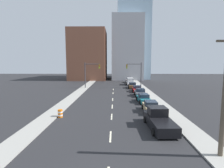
# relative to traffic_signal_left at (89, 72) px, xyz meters

# --- Properties ---
(sidewalk_left) EXTENTS (2.22, 90.98, 0.12)m
(sidewalk_left) POSITION_rel_traffic_signal_left_xyz_m (-1.34, 7.19, -4.23)
(sidewalk_left) COLOR #9E9B93
(sidewalk_left) RESTS_ON ground
(sidewalk_right) EXTENTS (2.22, 90.98, 0.12)m
(sidewalk_right) POSITION_rel_traffic_signal_left_xyz_m (13.99, 7.19, -4.23)
(sidewalk_right) COLOR #9E9B93
(sidewalk_right) RESTS_ON ground
(lane_stripe_at_8m) EXTENTS (0.16, 2.40, 0.01)m
(lane_stripe_at_8m) POSITION_rel_traffic_signal_left_xyz_m (6.32, -30.52, -4.28)
(lane_stripe_at_8m) COLOR beige
(lane_stripe_at_8m) RESTS_ON ground
(lane_stripe_at_14m) EXTENTS (0.16, 2.40, 0.01)m
(lane_stripe_at_14m) POSITION_rel_traffic_signal_left_xyz_m (6.32, -24.72, -4.28)
(lane_stripe_at_14m) COLOR beige
(lane_stripe_at_14m) RESTS_ON ground
(lane_stripe_at_19m) EXTENTS (0.16, 2.40, 0.01)m
(lane_stripe_at_19m) POSITION_rel_traffic_signal_left_xyz_m (6.32, -19.68, -4.28)
(lane_stripe_at_19m) COLOR beige
(lane_stripe_at_19m) RESTS_ON ground
(lane_stripe_at_24m) EXTENTS (0.16, 2.40, 0.01)m
(lane_stripe_at_24m) POSITION_rel_traffic_signal_left_xyz_m (6.32, -14.50, -4.28)
(lane_stripe_at_24m) COLOR beige
(lane_stripe_at_24m) RESTS_ON ground
(lane_stripe_at_31m) EXTENTS (0.16, 2.40, 0.01)m
(lane_stripe_at_31m) POSITION_rel_traffic_signal_left_xyz_m (6.32, -7.80, -4.28)
(lane_stripe_at_31m) COLOR beige
(lane_stripe_at_31m) RESTS_ON ground
(lane_stripe_at_36m) EXTENTS (0.16, 2.40, 0.01)m
(lane_stripe_at_36m) POSITION_rel_traffic_signal_left_xyz_m (6.32, -2.40, -4.28)
(lane_stripe_at_36m) COLOR beige
(lane_stripe_at_36m) RESTS_ON ground
(building_brick_left) EXTENTS (14.00, 16.00, 19.36)m
(building_brick_left) POSITION_rel_traffic_signal_left_xyz_m (-3.85, 25.54, 5.39)
(building_brick_left) COLOR brown
(building_brick_left) RESTS_ON ground
(building_office_center) EXTENTS (12.00, 20.00, 24.62)m
(building_office_center) POSITION_rel_traffic_signal_left_xyz_m (11.53, 29.54, 8.02)
(building_office_center) COLOR #A8A8AD
(building_office_center) RESTS_ON ground
(building_glass_right) EXTENTS (13.00, 20.00, 34.76)m
(building_glass_right) POSITION_rel_traffic_signal_left_xyz_m (14.36, 33.54, 13.09)
(building_glass_right) COLOR #99B7CC
(building_glass_right) RESTS_ON ground
(traffic_signal_left) EXTENTS (4.03, 0.35, 6.69)m
(traffic_signal_left) POSITION_rel_traffic_signal_left_xyz_m (0.00, 0.00, 0.00)
(traffic_signal_left) COLOR #38383D
(traffic_signal_left) RESTS_ON ground
(traffic_signal_right) EXTENTS (4.03, 0.35, 6.69)m
(traffic_signal_right) POSITION_rel_traffic_signal_left_xyz_m (12.47, 0.00, 0.00)
(traffic_signal_right) COLOR #38383D
(traffic_signal_right) RESTS_ON ground
(traffic_barrel) EXTENTS (0.56, 0.56, 0.95)m
(traffic_barrel) POSITION_rel_traffic_signal_left_xyz_m (0.12, -25.06, -3.81)
(traffic_barrel) COLOR orange
(traffic_barrel) RESTS_ON ground
(pickup_truck_black) EXTENTS (2.51, 5.87, 1.98)m
(pickup_truck_black) POSITION_rel_traffic_signal_left_xyz_m (11.17, -28.32, -3.48)
(pickup_truck_black) COLOR black
(pickup_truck_black) RESTS_ON ground
(sedan_tan) EXTENTS (2.12, 4.42, 1.46)m
(sedan_tan) POSITION_rel_traffic_signal_left_xyz_m (11.55, -22.38, -3.62)
(sedan_tan) COLOR tan
(sedan_tan) RESTS_ON ground
(sedan_teal) EXTENTS (2.20, 4.62, 1.42)m
(sedan_teal) POSITION_rel_traffic_signal_left_xyz_m (11.53, -16.66, -3.63)
(sedan_teal) COLOR #196B75
(sedan_teal) RESTS_ON ground
(sedan_gray) EXTENTS (2.18, 4.29, 1.49)m
(sedan_gray) POSITION_rel_traffic_signal_left_xyz_m (11.76, -10.99, -3.61)
(sedan_gray) COLOR slate
(sedan_gray) RESTS_ON ground
(sedan_red) EXTENTS (2.34, 4.42, 1.37)m
(sedan_red) POSITION_rel_traffic_signal_left_xyz_m (11.79, -5.64, -3.66)
(sedan_red) COLOR red
(sedan_red) RESTS_ON ground
(sedan_brown) EXTENTS (2.22, 4.64, 1.49)m
(sedan_brown) POSITION_rel_traffic_signal_left_xyz_m (11.32, 0.01, -3.60)
(sedan_brown) COLOR brown
(sedan_brown) RESTS_ON ground
(box_truck_silver) EXTENTS (2.37, 5.93, 2.08)m
(box_truck_silver) POSITION_rel_traffic_signal_left_xyz_m (11.34, 7.14, -3.30)
(box_truck_silver) COLOR #B2B2BC
(box_truck_silver) RESTS_ON ground
(sedan_white) EXTENTS (2.07, 4.49, 1.54)m
(sedan_white) POSITION_rel_traffic_signal_left_xyz_m (11.52, 13.13, -3.58)
(sedan_white) COLOR silver
(sedan_white) RESTS_ON ground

